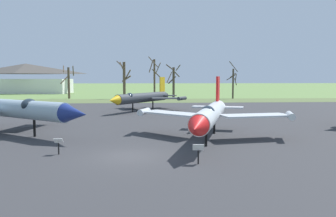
{
  "coord_description": "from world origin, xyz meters",
  "views": [
    {
      "loc": [
        0.97,
        -17.95,
        4.41
      ],
      "look_at": [
        3.12,
        13.26,
        1.52
      ],
      "focal_mm": 34.39,
      "sensor_mm": 36.0,
      "label": 1
    }
  ],
  "objects": [
    {
      "name": "bare_tree_left_of_center",
      "position": [
        -16.31,
        55.61,
        3.91
      ],
      "size": [
        3.19,
        3.19,
        7.4
      ],
      "color": "brown",
      "rests_on": "ground"
    },
    {
      "name": "info_placard_rear_right",
      "position": [
        -4.09,
        0.75,
        0.63
      ],
      "size": [
        0.52,
        0.28,
        1.01
      ],
      "color": "black",
      "rests_on": "ground"
    },
    {
      "name": "jet_fighter_front_right",
      "position": [
        0.56,
        26.04,
        1.88
      ],
      "size": [
        10.47,
        12.19,
        4.68
      ],
      "color": "#33383D",
      "rests_on": "ground"
    },
    {
      "name": "bare_tree_backdrop_extra",
      "position": [
        20.22,
        51.98,
        3.78
      ],
      "size": [
        2.33,
        2.41,
        8.28
      ],
      "color": "#42382D",
      "rests_on": "ground"
    },
    {
      "name": "asphalt_apron",
      "position": [
        0.0,
        15.08,
        0.03
      ],
      "size": [
        98.47,
        50.26,
        0.05
      ],
      "primitive_type": "cube",
      "color": "#333335",
      "rests_on": "ground"
    },
    {
      "name": "info_placard_front_left",
      "position": [
        3.64,
        -1.9,
        0.7
      ],
      "size": [
        0.61,
        0.32,
        1.1
      ],
      "color": "black",
      "rests_on": "ground"
    },
    {
      "name": "visitor_building",
      "position": [
        -35.61,
        83.52,
        4.52
      ],
      "size": [
        28.06,
        13.0,
        9.05
      ],
      "color": "silver",
      "rests_on": "ground"
    },
    {
      "name": "bare_tree_right_of_center",
      "position": [
        2.95,
        55.05,
        5.01
      ],
      "size": [
        3.19,
        3.27,
        9.36
      ],
      "color": "brown",
      "rests_on": "ground"
    },
    {
      "name": "grass_verge_strip",
      "position": [
        0.0,
        46.21,
        0.03
      ],
      "size": [
        158.47,
        12.0,
        0.06
      ],
      "primitive_type": "cube",
      "color": "#546438",
      "rests_on": "ground"
    },
    {
      "name": "bare_tree_center",
      "position": [
        -3.79,
        54.25,
        4.41
      ],
      "size": [
        3.24,
        3.26,
        8.4
      ],
      "color": "brown",
      "rests_on": "ground"
    },
    {
      "name": "ground_plane",
      "position": [
        0.0,
        0.0,
        0.0
      ],
      "size": [
        600.0,
        600.0,
        0.0
      ],
      "primitive_type": "plane",
      "color": "#607F42"
    },
    {
      "name": "jet_fighter_rear_right",
      "position": [
        -9.34,
        8.14,
        2.1
      ],
      "size": [
        13.57,
        11.3,
        5.14
      ],
      "color": "#8EA3B2",
      "rests_on": "ground"
    },
    {
      "name": "jet_fighter_front_left",
      "position": [
        5.58,
        4.61,
        1.9
      ],
      "size": [
        11.7,
        13.07,
        4.62
      ],
      "color": "silver",
      "rests_on": "ground"
    },
    {
      "name": "bare_tree_far_right",
      "position": [
        7.29,
        55.73,
        4.05
      ],
      "size": [
        3.33,
        3.42,
        7.75
      ],
      "color": "#42382D",
      "rests_on": "ground"
    }
  ]
}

